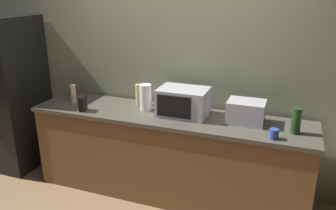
% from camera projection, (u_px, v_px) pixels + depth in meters
% --- Properties ---
extents(back_wall, '(6.40, 0.10, 2.70)m').
position_uv_depth(back_wall, '(182.00, 62.00, 3.61)').
color(back_wall, gray).
rests_on(back_wall, ground_plane).
extents(counter_run, '(2.84, 0.64, 0.90)m').
position_uv_depth(counter_run, '(168.00, 155.00, 3.54)').
color(counter_run, brown).
rests_on(counter_run, ground_plane).
extents(refrigerator, '(0.72, 0.73, 1.80)m').
position_uv_depth(refrigerator, '(7.00, 93.00, 4.07)').
color(refrigerator, black).
rests_on(refrigerator, ground_plane).
extents(microwave, '(0.48, 0.35, 0.27)m').
position_uv_depth(microwave, '(183.00, 102.00, 3.34)').
color(microwave, '#B7BABF').
rests_on(microwave, counter_run).
extents(toaster_oven, '(0.34, 0.26, 0.21)m').
position_uv_depth(toaster_oven, '(246.00, 112.00, 3.16)').
color(toaster_oven, '#B7BABF').
rests_on(toaster_oven, counter_run).
extents(paper_towel_roll, '(0.12, 0.12, 0.27)m').
position_uv_depth(paper_towel_roll, '(146.00, 97.00, 3.48)').
color(paper_towel_roll, white).
rests_on(paper_towel_roll, counter_run).
extents(cordless_phone, '(0.07, 0.12, 0.15)m').
position_uv_depth(cordless_phone, '(83.00, 104.00, 3.47)').
color(cordless_phone, black).
rests_on(cordless_phone, counter_run).
extents(bottle_vinegar, '(0.06, 0.06, 0.22)m').
position_uv_depth(bottle_vinegar, '(138.00, 94.00, 3.65)').
color(bottle_vinegar, beige).
rests_on(bottle_vinegar, counter_run).
extents(bottle_hand_soap, '(0.06, 0.06, 0.20)m').
position_uv_depth(bottle_hand_soap, '(73.00, 94.00, 3.71)').
color(bottle_hand_soap, beige).
rests_on(bottle_hand_soap, counter_run).
extents(bottle_wine, '(0.08, 0.08, 0.23)m').
position_uv_depth(bottle_wine, '(296.00, 121.00, 2.92)').
color(bottle_wine, '#1E3F19').
rests_on(bottle_wine, counter_run).
extents(mug_blue, '(0.08, 0.08, 0.09)m').
position_uv_depth(mug_blue, '(274.00, 134.00, 2.84)').
color(mug_blue, '#2D4CB2').
rests_on(mug_blue, counter_run).
extents(mug_red, '(0.08, 0.08, 0.10)m').
position_uv_depth(mug_red, '(73.00, 92.00, 3.93)').
color(mug_red, red).
rests_on(mug_red, counter_run).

